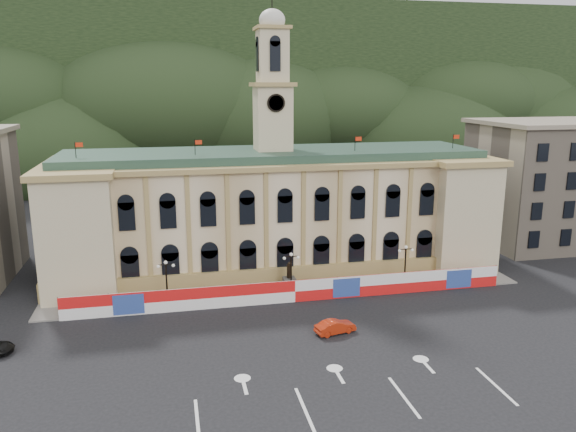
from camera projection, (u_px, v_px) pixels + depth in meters
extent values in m
plane|color=black|center=(333.00, 366.00, 48.79)|extent=(260.00, 260.00, 0.00)
cube|color=black|center=(210.00, 90.00, 167.43)|extent=(230.00, 70.00, 44.00)
cube|color=#595651|center=(343.00, 61.00, 153.67)|extent=(22.00, 8.00, 14.00)
cube|color=#595651|center=(18.00, 75.00, 135.82)|extent=(16.00, 7.00, 10.00)
cube|color=beige|center=(273.00, 215.00, 73.82)|extent=(55.00, 15.00, 14.00)
cube|color=#A68C50|center=(285.00, 276.00, 67.74)|extent=(56.00, 0.80, 2.40)
cube|color=#A68C50|center=(273.00, 160.00, 72.14)|extent=(56.20, 16.20, 0.60)
cube|color=#2B493A|center=(273.00, 155.00, 71.98)|extent=(53.00, 13.00, 1.20)
cube|color=beige|center=(85.00, 226.00, 68.09)|extent=(8.00, 17.00, 14.00)
cube|color=beige|center=(441.00, 209.00, 77.65)|extent=(8.00, 17.00, 14.00)
cube|color=beige|center=(273.00, 118.00, 70.92)|extent=(4.40, 4.40, 8.00)
cube|color=#A68C50|center=(273.00, 84.00, 69.95)|extent=(5.20, 5.20, 0.50)
cube|color=beige|center=(272.00, 57.00, 69.19)|extent=(3.60, 3.60, 6.50)
cube|color=#A68C50|center=(272.00, 28.00, 68.41)|extent=(4.20, 4.20, 0.40)
cylinder|color=black|center=(276.00, 103.00, 68.27)|extent=(2.20, 0.20, 2.20)
ellipsoid|color=silver|center=(272.00, 20.00, 68.20)|extent=(3.20, 3.20, 2.72)
cube|color=tan|center=(548.00, 184.00, 84.96)|extent=(20.00, 16.00, 18.00)
cube|color=gray|center=(555.00, 122.00, 82.81)|extent=(21.00, 17.00, 0.60)
cube|color=red|center=(295.00, 291.00, 62.78)|extent=(50.00, 0.25, 2.50)
cube|color=#2E4899|center=(129.00, 305.00, 58.98)|extent=(3.20, 0.05, 2.20)
cube|color=#2E4899|center=(347.00, 288.00, 63.86)|extent=(3.20, 0.05, 2.20)
cube|color=#2E4899|center=(459.00, 279.00, 66.71)|extent=(3.20, 0.05, 2.20)
cube|color=slate|center=(290.00, 292.00, 65.66)|extent=(56.00, 5.50, 0.16)
cube|color=#595651|center=(289.00, 285.00, 65.71)|extent=(1.40, 1.40, 1.80)
cylinder|color=black|center=(289.00, 271.00, 65.32)|extent=(0.60, 0.60, 1.60)
sphere|color=black|center=(289.00, 264.00, 65.11)|extent=(0.44, 0.44, 0.44)
cylinder|color=black|center=(168.00, 304.00, 62.09)|extent=(0.44, 0.44, 0.30)
cylinder|color=black|center=(167.00, 285.00, 61.57)|extent=(0.18, 0.18, 4.80)
cube|color=black|center=(166.00, 265.00, 61.04)|extent=(1.60, 0.08, 0.08)
sphere|color=silver|center=(158.00, 266.00, 60.91)|extent=(0.36, 0.36, 0.36)
sphere|color=silver|center=(173.00, 265.00, 61.24)|extent=(0.36, 0.36, 0.36)
sphere|color=silver|center=(166.00, 262.00, 60.98)|extent=(0.40, 0.40, 0.40)
cylinder|color=black|center=(291.00, 294.00, 64.93)|extent=(0.44, 0.44, 0.30)
cylinder|color=black|center=(291.00, 276.00, 64.41)|extent=(0.18, 0.18, 4.80)
cube|color=black|center=(291.00, 257.00, 63.88)|extent=(1.60, 0.08, 0.08)
sphere|color=silver|center=(284.00, 258.00, 63.76)|extent=(0.36, 0.36, 0.36)
sphere|color=silver|center=(298.00, 257.00, 64.08)|extent=(0.36, 0.36, 0.36)
sphere|color=silver|center=(291.00, 254.00, 63.83)|extent=(0.40, 0.40, 0.40)
cylinder|color=black|center=(404.00, 285.00, 67.78)|extent=(0.44, 0.44, 0.30)
cylinder|color=black|center=(405.00, 268.00, 67.26)|extent=(0.18, 0.18, 4.80)
cube|color=black|center=(406.00, 249.00, 66.73)|extent=(1.60, 0.08, 0.08)
sphere|color=silver|center=(400.00, 251.00, 66.60)|extent=(0.36, 0.36, 0.36)
sphere|color=silver|center=(412.00, 250.00, 66.93)|extent=(0.36, 0.36, 0.36)
sphere|color=silver|center=(406.00, 247.00, 66.67)|extent=(0.40, 0.40, 0.40)
imported|color=#B4250C|center=(335.00, 327.00, 54.98)|extent=(3.27, 4.73, 1.35)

